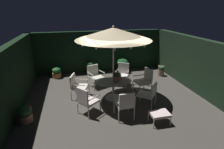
{
  "coord_description": "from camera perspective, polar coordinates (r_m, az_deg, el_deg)",
  "views": [
    {
      "loc": [
        -1.55,
        -6.2,
        3.44
      ],
      "look_at": [
        -0.06,
        0.11,
        0.95
      ],
      "focal_mm": 27.79,
      "sensor_mm": 36.0,
      "label": 1
    }
  ],
  "objects": [
    {
      "name": "ottoman_footrest",
      "position": [
        5.76,
        15.44,
        -12.46
      ],
      "size": [
        0.6,
        0.44,
        0.39
      ],
      "color": "silver",
      "rests_on": "ground_plane"
    },
    {
      "name": "centerpiece_planter",
      "position": [
        6.71,
        1.72,
        -0.54
      ],
      "size": [
        0.32,
        0.32,
        0.42
      ],
      "color": "#A76948",
      "rests_on": "patio_dining_table"
    },
    {
      "name": "patio_umbrella",
      "position": [
        6.33,
        0.45,
        13.27
      ],
      "size": [
        2.77,
        2.77,
        2.88
      ],
      "color": "silver",
      "rests_on": "ground_plane"
    },
    {
      "name": "hedge_backdrop_rear",
      "position": [
        9.96,
        -4.04,
        7.63
      ],
      "size": [
        7.62,
        0.3,
        2.28
      ],
      "primitive_type": "cube",
      "color": "black",
      "rests_on": "ground_plane"
    },
    {
      "name": "ground_plane",
      "position": [
        7.26,
        0.63,
        -7.34
      ],
      "size": [
        7.62,
        7.03,
        0.02
      ],
      "primitive_type": "cube",
      "color": "#45413A"
    },
    {
      "name": "potted_plant_back_center",
      "position": [
        9.82,
        3.48,
        3.16
      ],
      "size": [
        0.63,
        0.63,
        0.79
      ],
      "color": "tan",
      "rests_on": "ground_plane"
    },
    {
      "name": "patio_chair_southeast",
      "position": [
        8.04,
        -5.65,
        -0.02
      ],
      "size": [
        0.78,
        0.8,
        0.98
      ],
      "color": "silver",
      "rests_on": "ground_plane"
    },
    {
      "name": "patio_chair_north",
      "position": [
        6.43,
        12.01,
        -5.95
      ],
      "size": [
        0.83,
        0.83,
        0.95
      ],
      "color": "beige",
      "rests_on": "ground_plane"
    },
    {
      "name": "potted_plant_back_left",
      "position": [
        6.31,
        -26.74,
        -11.45
      ],
      "size": [
        0.46,
        0.46,
        0.56
      ],
      "color": "#AA6B50",
      "rests_on": "ground_plane"
    },
    {
      "name": "potted_plant_left_far",
      "position": [
        9.71,
        15.87,
        1.35
      ],
      "size": [
        0.34,
        0.34,
        0.57
      ],
      "color": "#7D644C",
      "rests_on": "ground_plane"
    },
    {
      "name": "patio_chair_east",
      "position": [
        8.18,
        3.55,
        0.61
      ],
      "size": [
        0.77,
        0.77,
        1.03
      ],
      "color": "silver",
      "rests_on": "ground_plane"
    },
    {
      "name": "potted_plant_back_right",
      "position": [
        9.51,
        -17.74,
        0.57
      ],
      "size": [
        0.44,
        0.44,
        0.55
      ],
      "color": "#A26E3D",
      "rests_on": "ground_plane"
    },
    {
      "name": "patio_chair_northeast",
      "position": [
        7.53,
        10.72,
        -1.52
      ],
      "size": [
        0.71,
        0.71,
        1.05
      ],
      "color": "beige",
      "rests_on": "ground_plane"
    },
    {
      "name": "potted_plant_right_near",
      "position": [
        9.73,
        -7.11,
        2.45
      ],
      "size": [
        0.47,
        0.47,
        0.7
      ],
      "color": "olive",
      "rests_on": "ground_plane"
    },
    {
      "name": "patio_chair_west",
      "position": [
        5.66,
        4.33,
        -9.3
      ],
      "size": [
        0.58,
        0.6,
        1.0
      ],
      "color": "silver",
      "rests_on": "ground_plane"
    },
    {
      "name": "patio_chair_south",
      "position": [
        7.13,
        -11.36,
        -3.27
      ],
      "size": [
        0.78,
        0.79,
        0.96
      ],
      "color": "silver",
      "rests_on": "ground_plane"
    },
    {
      "name": "patio_dining_table",
      "position": [
        6.91,
        0.4,
        -3.71
      ],
      "size": [
        1.49,
        1.01,
        0.74
      ],
      "color": "silver",
      "rests_on": "ground_plane"
    },
    {
      "name": "hedge_backdrop_right",
      "position": [
        8.41,
        25.67,
        3.04
      ],
      "size": [
        0.3,
        7.03,
        2.28
      ],
      "primitive_type": "cube",
      "color": "black",
      "rests_on": "ground_plane"
    },
    {
      "name": "hedge_backdrop_left",
      "position": [
        6.94,
        -30.1,
        -1.31
      ],
      "size": [
        0.3,
        7.03,
        2.28
      ],
      "primitive_type": "cube",
      "color": "black",
      "rests_on": "ground_plane"
    },
    {
      "name": "patio_chair_southwest",
      "position": [
        5.95,
        -8.49,
        -8.12
      ],
      "size": [
        0.81,
        0.8,
        1.01
      ],
      "color": "silver",
      "rests_on": "ground_plane"
    }
  ]
}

